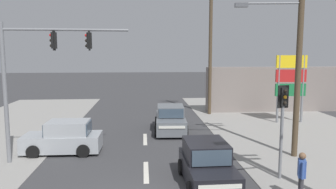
{
  "coord_description": "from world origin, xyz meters",
  "views": [
    {
      "loc": [
        -0.09,
        -9.63,
        4.74
      ],
      "look_at": [
        0.96,
        4.0,
        2.99
      ],
      "focal_mm": 35.0,
      "sensor_mm": 36.0,
      "label": 1
    }
  ],
  "objects": [
    {
      "name": "utility_pole_midground_right",
      "position": [
        6.69,
        4.48,
        5.14
      ],
      "size": [
        3.78,
        0.61,
        9.55
      ],
      "color": "#4C3D2B",
      "rests_on": "ground"
    },
    {
      "name": "lane_dash_mid",
      "position": [
        0.0,
        3.0,
        0.0
      ],
      "size": [
        0.2,
        2.4,
        0.01
      ],
      "primitive_type": "cube",
      "color": "silver",
      "rests_on": "ground"
    },
    {
      "name": "sedan_oncoming_mid",
      "position": [
        1.56,
        9.79,
        0.7
      ],
      "size": [
        2.04,
        4.31,
        1.56
      ],
      "color": "slate",
      "rests_on": "ground"
    },
    {
      "name": "shopping_plaza_sign",
      "position": [
        9.83,
        11.6,
        2.98
      ],
      "size": [
        2.1,
        0.16,
        4.6
      ],
      "color": "slate",
      "rests_on": "ground"
    },
    {
      "name": "utility_pole_background_right",
      "position": [
        5.02,
        15.02,
        5.15
      ],
      "size": [
        1.8,
        0.26,
        9.82
      ],
      "color": "#4C3D2B",
      "rests_on": "ground"
    },
    {
      "name": "pedestal_signal_right_kerb",
      "position": [
        5.04,
        1.88,
        2.42
      ],
      "size": [
        0.44,
        0.31,
        3.56
      ],
      "color": "slate",
      "rests_on": "ground"
    },
    {
      "name": "traffic_signal_mast",
      "position": [
        -4.6,
        4.6,
        4.15
      ],
      "size": [
        5.29,
        0.52,
        6.0
      ],
      "color": "slate",
      "rests_on": "ground"
    },
    {
      "name": "lane_dash_far",
      "position": [
        0.0,
        8.0,
        0.0
      ],
      "size": [
        0.2,
        2.4,
        0.01
      ],
      "primitive_type": "cube",
      "color": "silver",
      "rests_on": "ground"
    },
    {
      "name": "hatchback_receding_far",
      "position": [
        2.19,
        1.63,
        0.7
      ],
      "size": [
        1.83,
        3.67,
        1.53
      ],
      "color": "black",
      "rests_on": "ground"
    },
    {
      "name": "pedestrian_at_kerb",
      "position": [
        4.89,
        -0.04,
        0.93
      ],
      "size": [
        0.33,
        0.53,
        1.63
      ],
      "color": "#333338",
      "rests_on": "ground"
    },
    {
      "name": "hatchback_oncoming_near",
      "position": [
        -3.86,
        5.87,
        0.7
      ],
      "size": [
        3.66,
        1.81,
        1.53
      ],
      "color": "#A3A8AD",
      "rests_on": "ground"
    },
    {
      "name": "shopfront_wall_far",
      "position": [
        11.0,
        16.0,
        1.8
      ],
      "size": [
        12.0,
        1.0,
        3.6
      ],
      "primitive_type": "cube",
      "color": "gray",
      "rests_on": "ground"
    }
  ]
}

